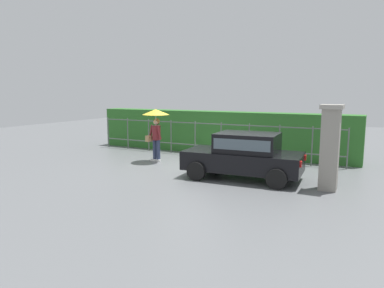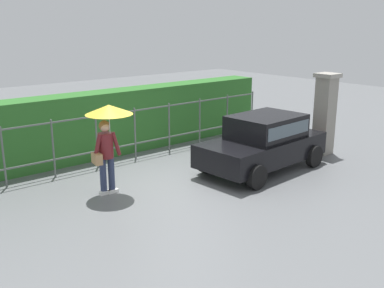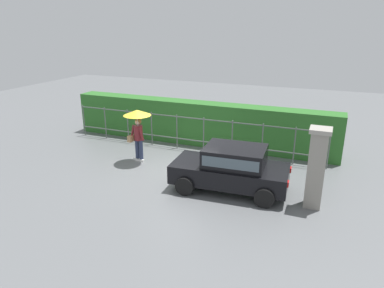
# 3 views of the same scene
# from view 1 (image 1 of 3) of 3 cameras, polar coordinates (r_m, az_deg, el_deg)

# --- Properties ---
(ground_plane) EXTENTS (40.00, 40.00, 0.00)m
(ground_plane) POSITION_cam_1_polar(r_m,az_deg,el_deg) (12.84, -0.08, -3.94)
(ground_plane) COLOR slate
(car) EXTENTS (3.82, 2.05, 1.48)m
(car) POSITION_cam_1_polar(r_m,az_deg,el_deg) (11.27, 8.55, -1.62)
(car) COLOR black
(car) RESTS_ON ground
(pedestrian) EXTENTS (1.06, 1.06, 2.09)m
(pedestrian) POSITION_cam_1_polar(r_m,az_deg,el_deg) (13.93, -5.94, 3.63)
(pedestrian) COLOR #2D3856
(pedestrian) RESTS_ON ground
(gate_pillar) EXTENTS (0.60, 0.60, 2.42)m
(gate_pillar) POSITION_cam_1_polar(r_m,az_deg,el_deg) (10.53, 21.58, -0.43)
(gate_pillar) COLOR gray
(gate_pillar) RESTS_ON ground
(fence_section) EXTENTS (11.14, 0.05, 1.50)m
(fence_section) POSITION_cam_1_polar(r_m,az_deg,el_deg) (15.06, 2.60, 1.09)
(fence_section) COLOR #59605B
(fence_section) RESTS_ON ground
(hedge_row) EXTENTS (12.09, 0.90, 1.90)m
(hedge_row) POSITION_cam_1_polar(r_m,az_deg,el_deg) (15.91, 4.06, 1.92)
(hedge_row) COLOR #2D6B28
(hedge_row) RESTS_ON ground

